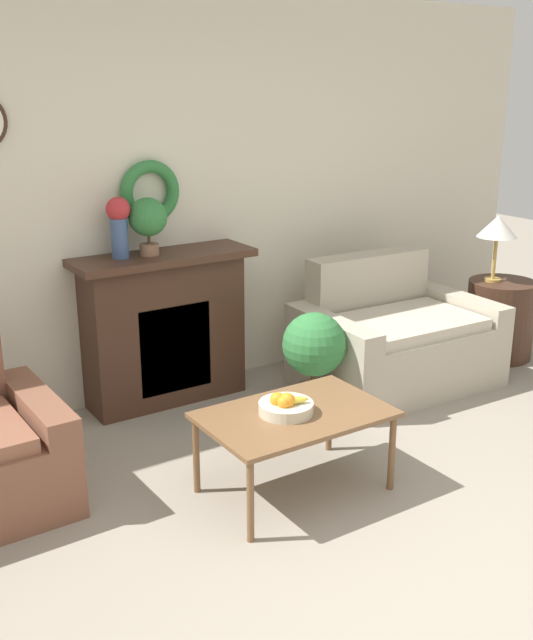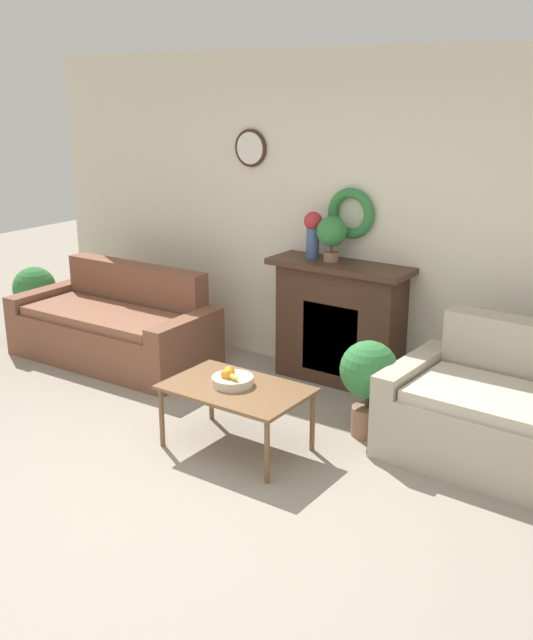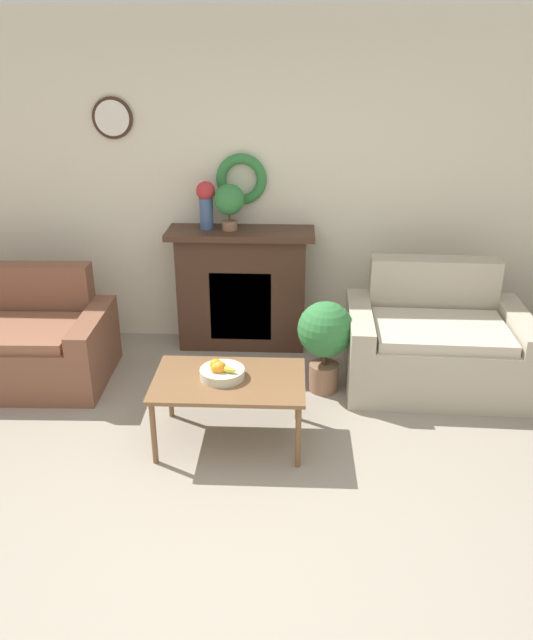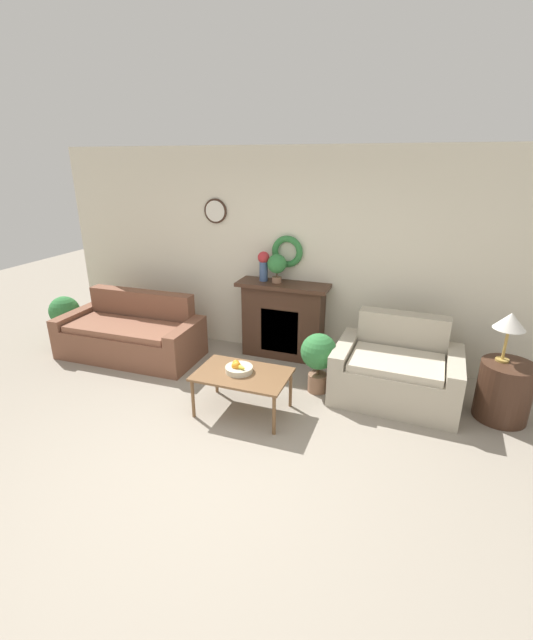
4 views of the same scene
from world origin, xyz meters
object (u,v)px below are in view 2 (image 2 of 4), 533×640
at_px(loveseat_right, 494,414).
at_px(potted_plant_floor_by_loveseat, 369,377).
at_px(coffee_table, 236,393).
at_px(fireplace, 340,322).
at_px(vase_on_mantel_left, 313,231).
at_px(potted_plant_on_mantel, 332,233).
at_px(potted_plant_floor_by_couch, 35,295).
at_px(couch_left, 115,328).
at_px(fruit_bowl, 231,379).

bearing_deg(loveseat_right, potted_plant_floor_by_loveseat, -166.13).
height_order(loveseat_right, potted_plant_floor_by_loveseat, loveseat_right).
height_order(coffee_table, potted_plant_floor_by_loveseat, potted_plant_floor_by_loveseat).
relative_size(fireplace, vase_on_mantel_left, 3.11).
distance_m(loveseat_right, potted_plant_on_mantel, 1.96).
bearing_deg(fireplace, loveseat_right, -21.50).
height_order(potted_plant_floor_by_couch, potted_plant_floor_by_loveseat, potted_plant_floor_by_loveseat).
height_order(coffee_table, potted_plant_on_mantel, potted_plant_on_mantel).
bearing_deg(potted_plant_floor_by_couch, coffee_table, -14.92).
bearing_deg(potted_plant_on_mantel, couch_left, -160.09).
distance_m(loveseat_right, coffee_table, 1.73).
relative_size(potted_plant_on_mantel, potted_plant_floor_by_couch, 0.53).
distance_m(couch_left, fruit_bowl, 2.09).
height_order(potted_plant_on_mantel, potted_plant_floor_by_couch, potted_plant_on_mantel).
relative_size(vase_on_mantel_left, potted_plant_floor_by_loveseat, 0.55).
height_order(couch_left, fruit_bowl, couch_left).
distance_m(loveseat_right, fruit_bowl, 1.77).
distance_m(couch_left, potted_plant_floor_by_couch, 1.17).
relative_size(coffee_table, fruit_bowl, 3.37).
height_order(loveseat_right, potted_plant_on_mantel, potted_plant_on_mantel).
distance_m(couch_left, coffee_table, 2.13).
bearing_deg(potted_plant_floor_by_loveseat, loveseat_right, 11.74).
relative_size(loveseat_right, coffee_table, 1.42).
bearing_deg(potted_plant_floor_by_loveseat, couch_left, 177.97).
bearing_deg(vase_on_mantel_left, potted_plant_on_mantel, -6.04).
bearing_deg(couch_left, fireplace, 18.10).
xyz_separation_m(fireplace, fruit_bowl, (-0.02, -1.46, -0.02)).
relative_size(couch_left, potted_plant_floor_by_couch, 2.75).
bearing_deg(couch_left, fruit_bowl, -23.27).
bearing_deg(loveseat_right, couch_left, -176.49).
xyz_separation_m(vase_on_mantel_left, potted_plant_floor_by_loveseat, (0.95, -0.78, -0.81)).
bearing_deg(couch_left, potted_plant_floor_by_loveseat, -3.37).
height_order(loveseat_right, coffee_table, loveseat_right).
distance_m(fireplace, potted_plant_on_mantel, 0.75).
height_order(couch_left, potted_plant_floor_by_loveseat, couch_left).
relative_size(fruit_bowl, vase_on_mantel_left, 0.74).
relative_size(fireplace, potted_plant_floor_by_loveseat, 1.70).
bearing_deg(potted_plant_on_mantel, fireplace, 9.15).
relative_size(fruit_bowl, potted_plant_on_mantel, 0.77).
xyz_separation_m(fireplace, potted_plant_on_mantel, (-0.09, -0.01, 0.74)).
xyz_separation_m(potted_plant_on_mantel, potted_plant_floor_by_loveseat, (0.77, -0.76, -0.82)).
bearing_deg(couch_left, potted_plant_floor_by_couch, 176.33).
relative_size(loveseat_right, potted_plant_floor_by_loveseat, 1.93).
relative_size(potted_plant_on_mantel, potted_plant_floor_by_loveseat, 0.52).
bearing_deg(loveseat_right, coffee_table, -147.48).
bearing_deg(fruit_bowl, fireplace, 89.41).
bearing_deg(potted_plant_on_mantel, fruit_bowl, -87.06).
bearing_deg(fruit_bowl, coffee_table, -16.39).
bearing_deg(fireplace, couch_left, -160.56).
distance_m(fruit_bowl, potted_plant_floor_by_couch, 3.20).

